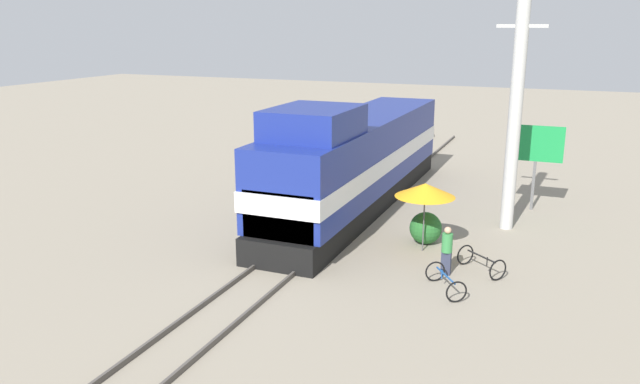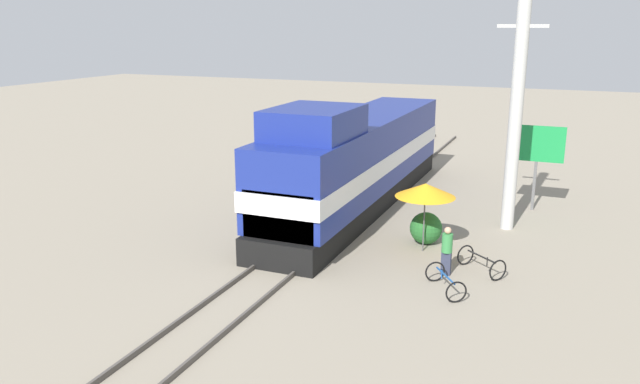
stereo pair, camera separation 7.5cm
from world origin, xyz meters
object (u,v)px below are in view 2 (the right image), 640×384
Objects in this scene: vendor_umbrella at (425,190)px; person_bystander at (447,249)px; locomotive at (356,162)px; utility_pole at (516,116)px; bicycle at (481,262)px; billboard_sign at (537,148)px; bicycle_spare at (445,281)px.

person_bystander is (1.19, -1.85, -1.35)m from vendor_umbrella.
utility_pole is at bearing -2.58° from locomotive.
vendor_umbrella is 2.58m from person_bystander.
utility_pole reaches higher than bicycle.
vendor_umbrella is at bearing 122.63° from person_bystander.
person_bystander is at bearing -102.78° from billboard_sign.
vendor_umbrella is 1.49× the size of bicycle.
utility_pole is 5.13× the size of bicycle_spare.
utility_pole is 3.56× the size of vendor_umbrella.
billboard_sign is 10.35m from bicycle_spare.
utility_pole is 6.73m from person_bystander.
bicycle_spare is (-1.71, -9.94, -2.35)m from billboard_sign.
utility_pole is (6.38, -0.29, 2.31)m from locomotive.
bicycle_spare is at bearing -98.22° from utility_pole.
locomotive is 1.92× the size of utility_pole.
bicycle is (-0.24, -4.99, -4.03)m from utility_pole.
person_bystander is 1.28m from bicycle.
locomotive is at bearing -87.98° from bicycle_spare.
utility_pole is at bearing 57.04° from vendor_umbrella.
vendor_umbrella is at bearing -45.58° from locomotive.
person_bystander is at bearing -48.87° from locomotive.
utility_pole is at bearing 77.47° from person_bystander.
bicycle is at bearing 31.33° from person_bystander.
vendor_umbrella is 0.67× the size of billboard_sign.
billboard_sign reaches higher than person_bystander.
person_bystander is at bearing -57.37° from vendor_umbrella.
locomotive reaches higher than person_bystander.
locomotive is at bearing -158.90° from billboard_sign.
utility_pole is 8.07m from bicycle_spare.
utility_pole reaches higher than vendor_umbrella.
person_bystander is 0.94× the size of bicycle_spare.
vendor_umbrella is 1.53× the size of person_bystander.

